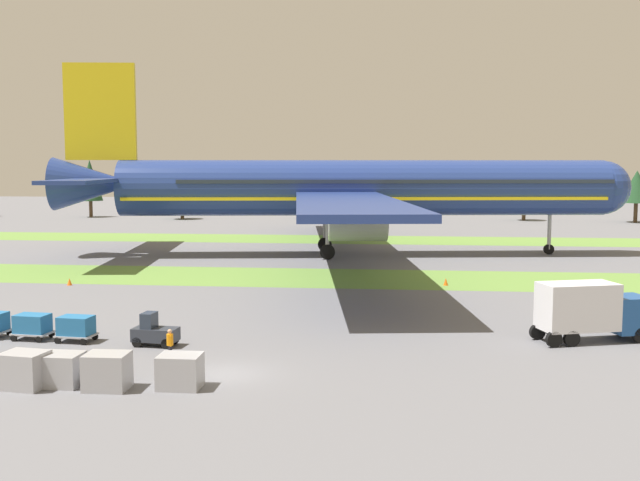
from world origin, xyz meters
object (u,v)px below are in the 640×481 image
(ground_crew_marshaller, at_px, (170,344))
(uld_container_0, at_px, (61,370))
(cargo_dolly_lead, at_px, (76,327))
(uld_container_2, at_px, (25,370))
(taxiway_marker_1, at_px, (446,282))
(uld_container_1, at_px, (107,371))
(catering_truck, at_px, (591,309))
(cargo_dolly_second, at_px, (32,325))
(baggage_tug, at_px, (154,332))
(uld_container_3, at_px, (180,371))
(taxiway_marker_0, at_px, (70,282))
(airliner, at_px, (345,188))

(ground_crew_marshaller, xyz_separation_m, uld_container_0, (-3.85, -4.96, -0.16))
(cargo_dolly_lead, xyz_separation_m, uld_container_2, (1.55, -9.11, -0.05))
(taxiway_marker_1, bearing_deg, uld_container_1, -118.97)
(catering_truck, distance_m, uld_container_0, 30.19)
(uld_container_1, bearing_deg, catering_truck, 25.94)
(catering_truck, bearing_deg, cargo_dolly_lead, -100.91)
(cargo_dolly_second, bearing_deg, cargo_dolly_lead, 90.00)
(baggage_tug, bearing_deg, uld_container_3, 31.86)
(uld_container_0, bearing_deg, uld_container_3, 2.10)
(cargo_dolly_lead, relative_size, taxiway_marker_1, 3.62)
(cargo_dolly_lead, height_order, taxiway_marker_0, cargo_dolly_lead)
(baggage_tug, bearing_deg, taxiway_marker_1, 147.72)
(uld_container_2, bearing_deg, uld_container_0, 19.89)
(airliner, bearing_deg, uld_container_3, -12.26)
(baggage_tug, height_order, uld_container_0, baggage_tug)
(cargo_dolly_lead, xyz_separation_m, catering_truck, (30.80, 3.37, 1.03))
(cargo_dolly_second, height_order, uld_container_2, uld_container_2)
(cargo_dolly_second, xyz_separation_m, uld_container_2, (4.44, -9.38, -0.05))
(uld_container_3, bearing_deg, uld_container_2, -174.04)
(cargo_dolly_second, xyz_separation_m, uld_container_0, (5.97, -8.82, -0.14))
(uld_container_0, distance_m, uld_container_1, 2.49)
(catering_truck, bearing_deg, uld_container_0, -83.88)
(baggage_tug, distance_m, uld_container_0, 8.30)
(baggage_tug, distance_m, taxiway_marker_0, 25.16)
(baggage_tug, relative_size, uld_container_2, 1.36)
(uld_container_2, bearing_deg, cargo_dolly_lead, 99.68)
(baggage_tug, distance_m, cargo_dolly_lead, 5.03)
(uld_container_1, bearing_deg, uld_container_3, 9.57)
(baggage_tug, distance_m, uld_container_3, 8.79)
(cargo_dolly_lead, relative_size, uld_container_3, 1.17)
(airliner, xyz_separation_m, cargo_dolly_lead, (-12.98, -44.37, -7.01))
(uld_container_1, xyz_separation_m, uld_container_3, (3.37, 0.57, -0.06))
(baggage_tug, xyz_separation_m, ground_crew_marshaller, (1.93, -3.12, 0.13))
(uld_container_1, bearing_deg, ground_crew_marshaller, 75.39)
(catering_truck, distance_m, ground_crew_marshaller, 24.88)
(ground_crew_marshaller, distance_m, taxiway_marker_0, 28.82)
(uld_container_1, bearing_deg, cargo_dolly_lead, 121.93)
(uld_container_0, height_order, taxiway_marker_0, uld_container_0)
(ground_crew_marshaller, relative_size, uld_container_3, 0.87)
(cargo_dolly_second, bearing_deg, uld_container_0, 39.49)
(uld_container_0, bearing_deg, cargo_dolly_lead, 109.85)
(cargo_dolly_second, height_order, taxiway_marker_1, cargo_dolly_second)
(cargo_dolly_second, xyz_separation_m, taxiway_marker_1, (26.33, 23.14, -0.60))
(baggage_tug, height_order, ground_crew_marshaller, baggage_tug)
(baggage_tug, height_order, taxiway_marker_1, baggage_tug)
(airliner, relative_size, uld_container_1, 41.38)
(ground_crew_marshaller, distance_m, uld_container_0, 6.28)
(airliner, bearing_deg, taxiway_marker_1, 18.69)
(airliner, relative_size, cargo_dolly_second, 35.50)
(cargo_dolly_lead, bearing_deg, uld_container_3, 52.32)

